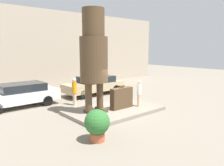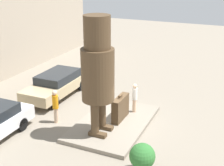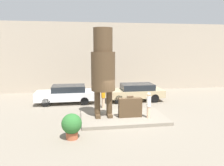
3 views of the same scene
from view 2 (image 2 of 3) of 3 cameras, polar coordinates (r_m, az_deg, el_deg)
ground_plane at (r=15.54m, az=0.33°, el=-7.64°), size 60.00×60.00×0.00m
pedestal at (r=15.50m, az=0.33°, el=-7.33°), size 5.16×3.18×0.19m
statue_figure at (r=13.30m, az=-2.63°, el=2.87°), size 1.44×1.44×5.34m
giant_suitcase at (r=15.43m, az=1.54°, el=-4.61°), size 1.42×0.37×1.33m
tourist at (r=16.10m, az=4.17°, el=-2.51°), size 0.27×0.27×1.56m
parked_car_tan at (r=18.83m, az=-10.06°, el=-0.11°), size 4.76×1.88×1.43m
planter_pot at (r=11.97m, az=5.54°, el=-13.42°), size 0.98×0.98×1.25m
worker_hivis at (r=15.60m, az=-10.30°, el=-3.99°), size 0.29×0.29×1.73m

